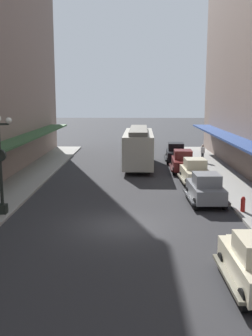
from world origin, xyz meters
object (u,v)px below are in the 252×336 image
Objects in this scene: parked_car_2 at (195,171)px; streetcar at (138,146)px; parked_car_1 at (206,188)px; lamp_post_with_clock at (0,160)px; fire_hydrant at (243,204)px; parked_car_4 at (183,161)px; pedestrian_0 at (203,153)px; parked_car_3 at (176,153)px.

streetcar is at bearing 118.98° from parked_car_2.
lamp_post_with_clock is at bearing -166.02° from parked_car_1.
fire_hydrant is at bearing 2.96° from lamp_post_with_clock.
pedestrian_0 is (2.37, 4.44, 0.05)m from parked_car_4.
parked_car_4 reaches higher than pedestrian_0.
parked_car_2 is 4.64m from parked_car_4.
parked_car_1 is 1.00× the size of parked_car_4.
parked_car_2 reaches higher than pedestrian_0.
lamp_post_with_clock is (-10.90, -17.73, 2.04)m from parked_car_3.
parked_car_3 is (-0.21, 14.97, 0.00)m from parked_car_1.
streetcar reaches higher than parked_car_4.
pedestrian_0 is (2.04, 9.07, 0.05)m from parked_car_2.
parked_car_4 is 0.45× the size of streetcar.
parked_car_2 is at bearing 87.95° from parked_car_1.
parked_car_2 is 0.83× the size of lamp_post_with_clock.
parked_car_3 is 2.53m from pedestrian_0.
lamp_post_with_clock is 13.00m from fire_hydrant.
parked_car_3 is 0.84× the size of lamp_post_with_clock.
parked_car_3 is 20.91m from lamp_post_with_clock.
parked_car_3 is 5.26× the size of fire_hydrant.
pedestrian_0 is at bearing 77.31° from parked_car_2.
lamp_post_with_clock reaches higher than fire_hydrant.
parked_car_2 reaches higher than fire_hydrant.
parked_car_3 is at bearing 90.69° from parked_car_4.
lamp_post_with_clock reaches higher than parked_car_1.
fire_hydrant is at bearing -52.08° from parked_car_1.
parked_car_4 is 4.60m from streetcar.
parked_car_1 is at bearing -89.21° from parked_car_3.
lamp_post_with_clock reaches higher than parked_car_3.
pedestrian_0 is (6.04, 1.84, -0.91)m from streetcar.
lamp_post_with_clock is at bearing -121.59° from parked_car_3.
fire_hydrant is at bearing -83.82° from parked_car_3.
pedestrian_0 is at bearing 81.13° from parked_car_1.
parked_car_4 is 5.25× the size of fire_hydrant.
parked_car_1 is at bearing 13.98° from lamp_post_with_clock.
parked_car_1 and parked_car_2 have the same top height.
streetcar reaches higher than fire_hydrant.
fire_hydrant is (1.85, -17.07, -0.38)m from parked_car_3.
parked_car_4 is at bearing 90.85° from parked_car_1.
parked_car_4 is 5.04m from pedestrian_0.
parked_car_4 is at bearing -35.34° from streetcar.
parked_car_3 and parked_car_4 have the same top height.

